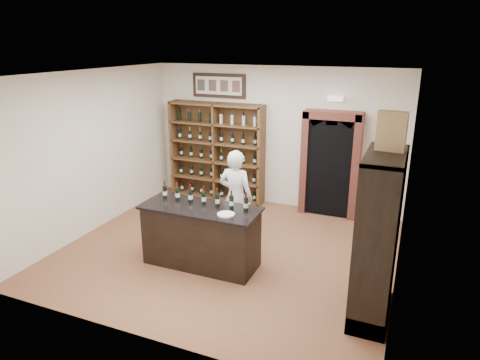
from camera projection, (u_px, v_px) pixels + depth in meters
name	position (u px, v px, depth m)	size (l,w,h in m)	color
floor	(228.00, 250.00, 7.45)	(5.50, 5.50, 0.00)	brown
ceiling	(226.00, 74.00, 6.53)	(5.50, 5.50, 0.00)	white
wall_back	(275.00, 137.00, 9.19)	(5.50, 0.04, 3.00)	silver
wall_left	(93.00, 152.00, 7.99)	(0.04, 5.00, 3.00)	silver
wall_right	(406.00, 189.00, 5.99)	(0.04, 5.00, 3.00)	silver
wine_shelf	(217.00, 152.00, 9.64)	(2.20, 0.38, 2.20)	brown
framed_picture	(219.00, 86.00, 9.31)	(1.25, 0.04, 0.52)	black
arched_doorway	(330.00, 162.00, 8.69)	(1.17, 0.35, 2.17)	black
emergency_light	(335.00, 99.00, 8.38)	(0.30, 0.10, 0.10)	white
tasting_counter	(201.00, 236.00, 6.85)	(1.88, 0.78, 1.00)	black
counter_bottle_0	(165.00, 192.00, 7.03)	(0.07, 0.07, 0.30)	black
counter_bottle_1	(177.00, 194.00, 6.94)	(0.07, 0.07, 0.30)	black
counter_bottle_2	(190.00, 196.00, 6.86)	(0.07, 0.07, 0.30)	black
counter_bottle_3	(204.00, 198.00, 6.77)	(0.07, 0.07, 0.30)	black
counter_bottle_4	(217.00, 200.00, 6.68)	(0.07, 0.07, 0.30)	black
counter_bottle_5	(232.00, 202.00, 6.59)	(0.07, 0.07, 0.30)	black
counter_bottle_6	(246.00, 204.00, 6.51)	(0.07, 0.07, 0.30)	black
side_cabinet	(378.00, 263.00, 5.51)	(0.48, 1.20, 2.20)	black
shopkeeper	(236.00, 197.00, 7.51)	(0.62, 0.41, 1.71)	white
plate	(226.00, 214.00, 6.37)	(0.26, 0.26, 0.02)	beige
wine_crate	(392.00, 131.00, 5.13)	(0.34, 0.14, 0.48)	tan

